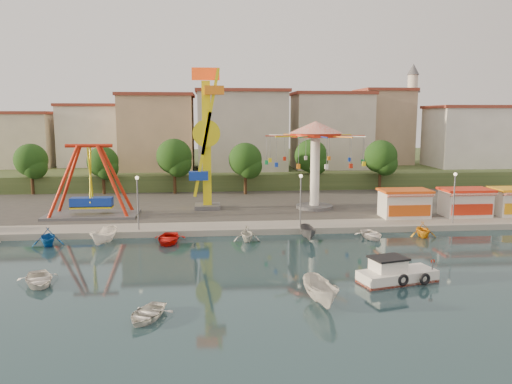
{
  "coord_description": "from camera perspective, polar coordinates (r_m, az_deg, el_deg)",
  "views": [
    {
      "loc": [
        -1.01,
        -35.48,
        11.55
      ],
      "look_at": [
        3.61,
        14.0,
        4.0
      ],
      "focal_mm": 35.0,
      "sensor_mm": 36.0,
      "label": 1
    }
  ],
  "objects": [
    {
      "name": "tree_3",
      "position": [
        70.28,
        -1.24,
        3.74
      ],
      "size": [
        4.68,
        4.68,
        7.32
      ],
      "color": "#382314",
      "rests_on": "quay_deck"
    },
    {
      "name": "rowboat_b",
      "position": [
        30.11,
        -12.41,
        -13.43
      ],
      "size": [
        3.4,
        3.95,
        0.69
      ],
      "primitive_type": "imported",
      "rotation": [
        0.0,
        0.0,
        -0.36
      ],
      "color": "white",
      "rests_on": "ground"
    },
    {
      "name": "lamp_post_1",
      "position": [
        49.7,
        -13.35,
        -1.39
      ],
      "size": [
        0.14,
        0.14,
        5.0
      ],
      "primitive_type": "cylinder",
      "color": "#59595E",
      "rests_on": "quay_deck"
    },
    {
      "name": "building_5",
      "position": [
        92.12,
        16.01,
        6.48
      ],
      "size": [
        12.77,
        10.96,
        11.21
      ],
      "primitive_type": "cube",
      "color": "tan",
      "rests_on": "hill_terrace"
    },
    {
      "name": "moored_boat_1",
      "position": [
        48.77,
        -22.69,
        -4.74
      ],
      "size": [
        3.41,
        3.72,
        1.66
      ],
      "primitive_type": "imported",
      "rotation": [
        0.0,
        0.0,
        0.25
      ],
      "color": "#1358AB",
      "rests_on": "ground"
    },
    {
      "name": "cabin_motorboat",
      "position": [
        36.89,
        15.64,
        -9.09
      ],
      "size": [
        5.88,
        3.43,
        1.95
      ],
      "rotation": [
        0.0,
        0.0,
        0.25
      ],
      "color": "white",
      "rests_on": "ground"
    },
    {
      "name": "minaret",
      "position": [
        96.84,
        17.34,
        8.85
      ],
      "size": [
        2.8,
        2.8,
        18.0
      ],
      "color": "silver",
      "rests_on": "hill_terrace"
    },
    {
      "name": "building_6",
      "position": [
        95.62,
        23.0,
        6.54
      ],
      "size": [
        8.23,
        8.98,
        12.36
      ],
      "primitive_type": "cube",
      "color": "silver",
      "rests_on": "hill_terrace"
    },
    {
      "name": "quay_deck",
      "position": [
        98.13,
        -4.72,
        2.03
      ],
      "size": [
        200.0,
        100.0,
        0.6
      ],
      "primitive_type": "cube",
      "color": "#9E998E",
      "rests_on": "ground"
    },
    {
      "name": "tree_5",
      "position": [
        75.52,
        14.05,
        3.95
      ],
      "size": [
        4.83,
        4.83,
        7.54
      ],
      "color": "#382314",
      "rests_on": "quay_deck"
    },
    {
      "name": "wave_swinger",
      "position": [
        59.47,
        6.8,
        5.35
      ],
      "size": [
        11.6,
        11.6,
        10.4
      ],
      "color": "#59595E",
      "rests_on": "quay_deck"
    },
    {
      "name": "booth_left",
      "position": [
        56.89,
        16.6,
        -1.22
      ],
      "size": [
        5.4,
        3.78,
        3.08
      ],
      "color": "white",
      "rests_on": "quay_deck"
    },
    {
      "name": "pirate_ship_ride",
      "position": [
        57.62,
        -18.37,
        1.06
      ],
      "size": [
        10.0,
        5.0,
        8.0
      ],
      "color": "#59595E",
      "rests_on": "quay_deck"
    },
    {
      "name": "building_3",
      "position": [
        84.63,
        -0.86,
        5.96
      ],
      "size": [
        12.59,
        10.5,
        9.2
      ],
      "primitive_type": "cube",
      "color": "beige",
      "rests_on": "hill_terrace"
    },
    {
      "name": "booth_mid",
      "position": [
        59.84,
        22.81,
        -1.07
      ],
      "size": [
        5.4,
        3.78,
        3.08
      ],
      "color": "white",
      "rests_on": "quay_deck"
    },
    {
      "name": "tree_2",
      "position": [
        71.68,
        -9.34,
        4.02
      ],
      "size": [
        5.02,
        5.02,
        7.85
      ],
      "color": "#382314",
      "rests_on": "quay_deck"
    },
    {
      "name": "building_1",
      "position": [
        89.31,
        -18.57,
        5.48
      ],
      "size": [
        12.33,
        9.01,
        8.63
      ],
      "primitive_type": "cube",
      "color": "silver",
      "rests_on": "hill_terrace"
    },
    {
      "name": "moored_boat_7",
      "position": [
        50.83,
        18.53,
        -4.09
      ],
      "size": [
        2.58,
        2.94,
        1.48
      ],
      "primitive_type": "imported",
      "rotation": [
        0.0,
        0.0,
        -0.05
      ],
      "color": "orange",
      "rests_on": "ground"
    },
    {
      "name": "lamp_post_3",
      "position": [
        55.2,
        21.68,
        -0.78
      ],
      "size": [
        0.14,
        0.14,
        5.0
      ],
      "primitive_type": "cylinder",
      "color": "#59595E",
      "rests_on": "quay_deck"
    },
    {
      "name": "ground",
      "position": [
        37.33,
        -3.57,
        -9.41
      ],
      "size": [
        200.0,
        200.0,
        0.0
      ],
      "primitive_type": "plane",
      "color": "#122B33",
      "rests_on": "ground"
    },
    {
      "name": "moored_boat_6",
      "position": [
        49.1,
        13.06,
        -4.75
      ],
      "size": [
        2.75,
        3.71,
        0.74
      ],
      "primitive_type": "imported",
      "rotation": [
        0.0,
        0.0,
        0.05
      ],
      "color": "white",
      "rests_on": "ground"
    },
    {
      "name": "building_4",
      "position": [
        90.04,
        7.59,
        6.06
      ],
      "size": [
        10.75,
        9.23,
        9.24
      ],
      "primitive_type": "cube",
      "color": "beige",
      "rests_on": "hill_terrace"
    },
    {
      "name": "asphalt_pad",
      "position": [
        66.4,
        -4.4,
        -0.87
      ],
      "size": [
        90.0,
        28.0,
        0.01
      ],
      "primitive_type": "cube",
      "color": "#4C4944",
      "rests_on": "quay_deck"
    },
    {
      "name": "hill_terrace",
      "position": [
        102.98,
        -4.76,
        3.01
      ],
      "size": [
        200.0,
        60.0,
        3.0
      ],
      "primitive_type": "cube",
      "color": "#384C26",
      "rests_on": "ground"
    },
    {
      "name": "building_0",
      "position": [
        87.77,
        -27.13,
        5.99
      ],
      "size": [
        9.26,
        9.53,
        11.87
      ],
      "primitive_type": "cube",
      "color": "beige",
      "rests_on": "hill_terrace"
    },
    {
      "name": "rowboat_a",
      "position": [
        38.11,
        -23.6,
        -9.13
      ],
      "size": [
        3.91,
        4.54,
        0.79
      ],
      "primitive_type": "imported",
      "rotation": [
        0.0,
        0.0,
        0.37
      ],
      "color": "silver",
      "rests_on": "ground"
    },
    {
      "name": "building_2",
      "position": [
        87.78,
        -10.09,
        6.59
      ],
      "size": [
        11.95,
        9.28,
        11.23
      ],
      "primitive_type": "cube",
      "color": "tan",
      "rests_on": "hill_terrace"
    },
    {
      "name": "kamikaze_tower",
      "position": [
        58.99,
        -5.57,
        5.73
      ],
      "size": [
        3.68,
        3.1,
        16.5
      ],
      "color": "#59595E",
      "rests_on": "quay_deck"
    },
    {
      "name": "moored_boat_3",
      "position": [
        46.79,
        -10.01,
        -5.25
      ],
      "size": [
        3.14,
        4.25,
        0.85
      ],
      "primitive_type": "imported",
      "rotation": [
        0.0,
        0.0,
        -0.05
      ],
      "color": "red",
      "rests_on": "ground"
    },
    {
      "name": "tree_1",
      "position": [
        73.54,
        -17.11,
        3.3
      ],
      "size": [
        4.35,
        4.35,
        6.8
      ],
      "color": "#382314",
      "rests_on": "quay_deck"
    },
    {
      "name": "moored_boat_4",
      "position": [
        46.67,
        -1.06,
        -4.75
      ],
      "size": [
        2.49,
        2.87,
        1.49
      ],
      "primitive_type": "imported",
      "rotation": [
        0.0,
        0.0,
        0.02
      ],
      "color": "silver",
      "rests_on": "ground"
    },
    {
      "name": "lamp_post_2",
      "position": [
        50.03,
        5.12,
        -1.12
      ],
      "size": [
        0.14,
        0.14,
        5.0
      ],
      "primitive_type": "cylinder",
      "color": "#59595E",
      "rests_on": "quay_deck"
    },
    {
      "name": "tree_4",
      "position": [
        74.59,
        6.3,
        4.13
      ],
      "size": [
        4.86,
        4.86,
        7.6
      ],
      "color": "#382314",
      "rests_on": "quay_deck"
    },
    {
      "name": "skiff",
      "position": [
        31.67,
        7.41,
        -11.26
      ],
      "size": [
        2.11,
        4.37,
        1.62
      ],
      "primitive_type": "imported",
      "rotation": [
        0.0,
        0.0,
        0.13
      ],
      "color": "silver",
      "rests_on": "ground"
    },
    {
      "name": "moored_boat_2",
      "position": [
        47.54,
        -16.98,
        -4.86
      ],
      "size": [
        2.53,
        4.21,
        1.53
      ],
      "primitive_type": "imported",
      "rotation": [
        0.0,
        0.0,
        -0.28
      ],
      "color": "white",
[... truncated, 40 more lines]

